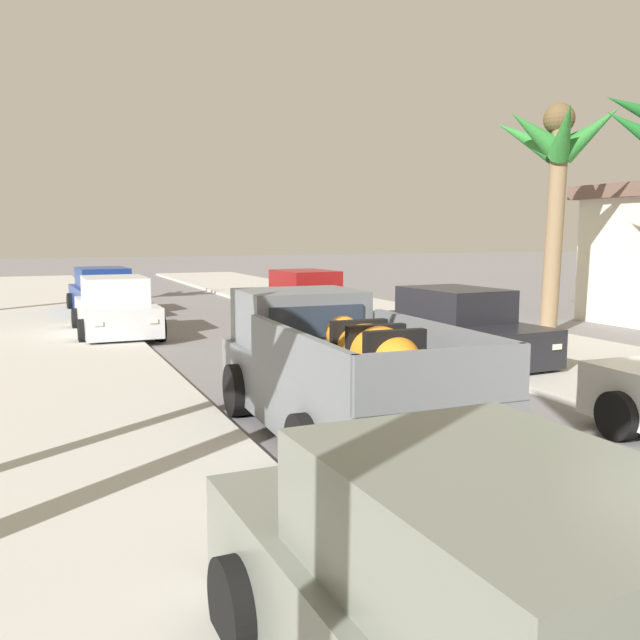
{
  "coord_description": "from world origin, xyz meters",
  "views": [
    {
      "loc": [
        -4.98,
        -2.87,
        2.62
      ],
      "look_at": [
        -0.54,
        7.58,
        1.2
      ],
      "focal_mm": 38.47,
      "sensor_mm": 36.0,
      "label": 1
    }
  ],
  "objects_px": {
    "car_left_mid": "(116,309)",
    "car_right_mid": "(493,625)",
    "pickup_truck": "(336,374)",
    "car_right_far": "(103,293)",
    "palm_tree_left_back": "(556,154)",
    "car_left_near": "(456,329)",
    "car_right_near": "(306,298)"
  },
  "relations": [
    {
      "from": "car_right_far",
      "to": "car_right_mid",
      "type": "bearing_deg",
      "value": -90.55
    },
    {
      "from": "car_right_near",
      "to": "palm_tree_left_back",
      "type": "xyz_separation_m",
      "value": [
        4.9,
        -5.08,
        3.96
      ]
    },
    {
      "from": "car_left_near",
      "to": "car_left_mid",
      "type": "distance_m",
      "value": 8.9
    },
    {
      "from": "pickup_truck",
      "to": "car_right_far",
      "type": "distance_m",
      "value": 15.53
    },
    {
      "from": "car_right_near",
      "to": "palm_tree_left_back",
      "type": "relative_size",
      "value": 0.73
    },
    {
      "from": "car_right_near",
      "to": "car_left_mid",
      "type": "relative_size",
      "value": 1.02
    },
    {
      "from": "pickup_truck",
      "to": "car_left_near",
      "type": "bearing_deg",
      "value": 39.92
    },
    {
      "from": "car_right_near",
      "to": "car_right_far",
      "type": "distance_m",
      "value": 6.93
    },
    {
      "from": "pickup_truck",
      "to": "car_right_mid",
      "type": "xyz_separation_m",
      "value": [
        -1.61,
        -5.44,
        -0.1
      ]
    },
    {
      "from": "car_right_mid",
      "to": "car_left_mid",
      "type": "bearing_deg",
      "value": 90.03
    },
    {
      "from": "car_left_near",
      "to": "car_right_far",
      "type": "distance_m",
      "value": 13.16
    },
    {
      "from": "car_left_near",
      "to": "car_right_near",
      "type": "xyz_separation_m",
      "value": [
        -0.24,
        7.63,
        0.0
      ]
    },
    {
      "from": "car_left_mid",
      "to": "car_right_mid",
      "type": "xyz_separation_m",
      "value": [
        0.01,
        -15.69,
        0.0
      ]
    },
    {
      "from": "pickup_truck",
      "to": "car_left_near",
      "type": "xyz_separation_m",
      "value": [
        4.33,
        3.63,
        -0.1
      ]
    },
    {
      "from": "car_left_mid",
      "to": "car_left_near",
      "type": "bearing_deg",
      "value": -48.07
    },
    {
      "from": "car_left_mid",
      "to": "car_right_mid",
      "type": "relative_size",
      "value": 0.99
    },
    {
      "from": "car_left_near",
      "to": "palm_tree_left_back",
      "type": "bearing_deg",
      "value": 28.72
    },
    {
      "from": "car_left_mid",
      "to": "palm_tree_left_back",
      "type": "xyz_separation_m",
      "value": [
        10.61,
        -4.07,
        3.96
      ]
    },
    {
      "from": "car_left_near",
      "to": "car_right_far",
      "type": "xyz_separation_m",
      "value": [
        -5.74,
        11.84,
        0.0
      ]
    },
    {
      "from": "car_left_near",
      "to": "car_right_near",
      "type": "distance_m",
      "value": 7.63
    },
    {
      "from": "car_right_mid",
      "to": "car_right_far",
      "type": "xyz_separation_m",
      "value": [
        0.2,
        20.91,
        0.0
      ]
    },
    {
      "from": "pickup_truck",
      "to": "car_left_near",
      "type": "height_order",
      "value": "pickup_truck"
    },
    {
      "from": "car_left_near",
      "to": "car_right_near",
      "type": "bearing_deg",
      "value": 91.81
    },
    {
      "from": "pickup_truck",
      "to": "car_right_far",
      "type": "relative_size",
      "value": 1.22
    },
    {
      "from": "car_left_mid",
      "to": "pickup_truck",
      "type": "bearing_deg",
      "value": -81.04
    },
    {
      "from": "pickup_truck",
      "to": "palm_tree_left_back",
      "type": "height_order",
      "value": "palm_tree_left_back"
    },
    {
      "from": "car_left_near",
      "to": "car_left_mid",
      "type": "relative_size",
      "value": 1.02
    },
    {
      "from": "car_left_near",
      "to": "palm_tree_left_back",
      "type": "height_order",
      "value": "palm_tree_left_back"
    },
    {
      "from": "car_right_far",
      "to": "palm_tree_left_back",
      "type": "xyz_separation_m",
      "value": [
        10.4,
        -9.29,
        3.96
      ]
    },
    {
      "from": "pickup_truck",
      "to": "car_right_mid",
      "type": "relative_size",
      "value": 1.23
    },
    {
      "from": "car_left_mid",
      "to": "car_right_far",
      "type": "xyz_separation_m",
      "value": [
        0.21,
        5.22,
        0.0
      ]
    },
    {
      "from": "car_left_near",
      "to": "car_left_mid",
      "type": "xyz_separation_m",
      "value": [
        -5.95,
        6.63,
        0.0
      ]
    }
  ]
}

